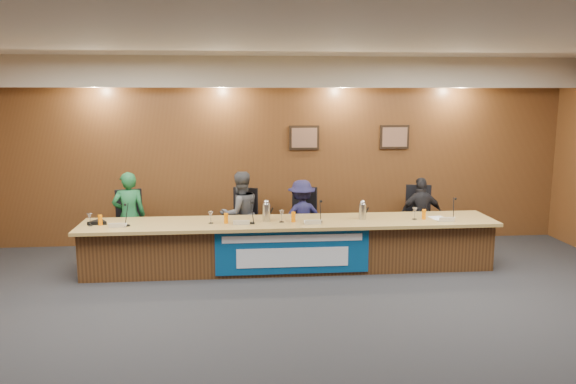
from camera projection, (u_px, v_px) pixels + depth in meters
name	position (u px, v px, depth m)	size (l,w,h in m)	color
floor	(311.00, 336.00, 6.11)	(10.00, 10.00, 0.00)	black
ceiling	(313.00, 32.00, 5.55)	(10.00, 8.00, 0.04)	silver
wall_back	(281.00, 152.00, 9.75)	(10.00, 0.04, 3.20)	#583318
soffit	(282.00, 72.00, 9.27)	(10.00, 0.50, 0.50)	beige
dais_body	(290.00, 246.00, 8.40)	(6.00, 0.80, 0.70)	#492B15
dais_top	(290.00, 222.00, 8.29)	(6.10, 0.95, 0.05)	#A38143
banner	(293.00, 252.00, 7.99)	(2.20, 0.02, 0.65)	navy
banner_text_upper	(293.00, 238.00, 7.94)	(2.00, 0.01, 0.10)	silver
banner_text_lower	(293.00, 257.00, 7.99)	(1.60, 0.01, 0.28)	silver
wall_photo_left	(304.00, 138.00, 9.72)	(0.52, 0.04, 0.42)	black
wall_photo_right	(394.00, 137.00, 9.86)	(0.52, 0.04, 0.42)	black
panelist_a	(129.00, 216.00, 8.84)	(0.51, 0.34, 1.40)	#185A2F
panelist_b	(240.00, 214.00, 9.00)	(0.67, 0.53, 1.39)	#444549
panelist_c	(302.00, 218.00, 9.11)	(0.80, 0.46, 1.23)	#19183D
panelist_d	(421.00, 215.00, 9.28)	(0.73, 0.30, 1.25)	black
office_chair_a	(131.00, 228.00, 8.98)	(0.48, 0.48, 0.08)	black
office_chair_b	(241.00, 226.00, 9.14)	(0.48, 0.48, 0.08)	black
office_chair_c	(301.00, 224.00, 9.23)	(0.48, 0.48, 0.08)	black
office_chair_d	(419.00, 222.00, 9.41)	(0.48, 0.48, 0.08)	black
nameplate_a	(117.00, 225.00, 7.84)	(0.24, 0.06, 0.09)	white
microphone_a	(128.00, 225.00, 7.95)	(0.07, 0.07, 0.02)	black
juice_glass_a	(100.00, 220.00, 7.99)	(0.06, 0.06, 0.15)	orange
water_glass_a	(90.00, 220.00, 7.94)	(0.08, 0.08, 0.18)	silver
nameplate_b	(241.00, 222.00, 8.00)	(0.24, 0.06, 0.09)	white
microphone_b	(252.00, 223.00, 8.10)	(0.07, 0.07, 0.02)	black
juice_glass_b	(226.00, 218.00, 8.10)	(0.06, 0.06, 0.15)	orange
water_glass_b	(211.00, 217.00, 8.09)	(0.08, 0.08, 0.18)	silver
nameplate_c	(313.00, 222.00, 8.03)	(0.24, 0.06, 0.09)	white
microphone_c	(320.00, 222.00, 8.19)	(0.07, 0.07, 0.02)	black
juice_glass_c	(293.00, 217.00, 8.20)	(0.06, 0.06, 0.15)	orange
water_glass_c	(282.00, 216.00, 8.17)	(0.08, 0.08, 0.18)	silver
nameplate_d	(447.00, 219.00, 8.20)	(0.24, 0.06, 0.09)	white
microphone_d	(452.00, 219.00, 8.38)	(0.07, 0.07, 0.02)	black
juice_glass_d	(424.00, 214.00, 8.37)	(0.06, 0.06, 0.15)	orange
water_glass_d	(415.00, 214.00, 8.35)	(0.08, 0.08, 0.18)	silver
carafe_mid	(266.00, 213.00, 8.24)	(0.12, 0.12, 0.26)	silver
carafe_right	(362.00, 212.00, 8.37)	(0.11, 0.11, 0.23)	silver
speakerphone	(98.00, 222.00, 8.08)	(0.32, 0.32, 0.05)	black
paper_stack	(439.00, 218.00, 8.44)	(0.22, 0.30, 0.01)	white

